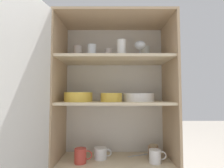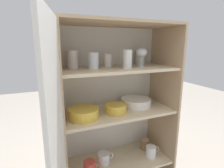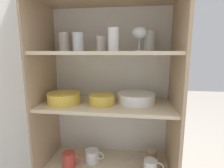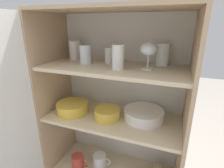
# 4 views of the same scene
# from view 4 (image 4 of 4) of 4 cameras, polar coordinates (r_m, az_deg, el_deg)

# --- Properties ---
(cupboard_back_panel) EXTENTS (0.88, 0.02, 1.35)m
(cupboard_back_panel) POSITION_cam_4_polar(r_m,az_deg,el_deg) (1.33, 3.21, -8.33)
(cupboard_back_panel) COLOR silver
(cupboard_back_panel) RESTS_ON ground_plane
(cupboard_side_left) EXTENTS (0.02, 0.41, 1.35)m
(cupboard_side_left) POSITION_cam_4_polar(r_m,az_deg,el_deg) (1.36, -17.20, -8.56)
(cupboard_side_left) COLOR tan
(cupboard_side_left) RESTS_ON ground_plane
(cupboard_side_right) EXTENTS (0.02, 0.41, 1.35)m
(cupboard_side_right) POSITION_cam_4_polar(r_m,az_deg,el_deg) (1.12, 22.17, -15.69)
(cupboard_side_right) COLOR tan
(cupboard_side_right) RESTS_ON ground_plane
(cupboard_top_panel) EXTENTS (0.88, 0.41, 0.02)m
(cupboard_top_panel) POSITION_cam_4_polar(r_m,az_deg,el_deg) (1.00, 0.26, 23.40)
(cupboard_top_panel) COLOR tan
(cupboard_top_panel) RESTS_ON cupboard_side_left
(shelf_board_middle) EXTENTS (0.84, 0.37, 0.02)m
(shelf_board_middle) POSITION_cam_4_polar(r_m,az_deg,el_deg) (1.15, 0.21, -11.12)
(shelf_board_middle) COLOR beige
(shelf_board_upper) EXTENTS (0.84, 0.37, 0.02)m
(shelf_board_upper) POSITION_cam_4_polar(r_m,az_deg,el_deg) (1.02, 0.24, 5.28)
(shelf_board_upper) COLOR beige
(cupboard_door) EXTENTS (0.11, 0.43, 1.35)m
(cupboard_door) POSITION_cam_4_polar(r_m,az_deg,el_deg) (1.15, -32.64, -16.29)
(cupboard_door) COLOR silver
(cupboard_door) RESTS_ON ground_plane
(tumbler_glass_0) EXTENTS (0.07, 0.07, 0.11)m
(tumbler_glass_0) POSITION_cam_4_polar(r_m,az_deg,el_deg) (1.09, -8.66, 9.52)
(tumbler_glass_0) COLOR white
(tumbler_glass_0) RESTS_ON shelf_board_upper
(tumbler_glass_1) EXTENTS (0.06, 0.06, 0.10)m
(tumbler_glass_1) POSITION_cam_4_polar(r_m,az_deg,el_deg) (1.10, -0.71, 9.33)
(tumbler_glass_1) COLOR silver
(tumbler_glass_1) RESTS_ON shelf_board_upper
(tumbler_glass_2) EXTENTS (0.07, 0.07, 0.13)m
(tumbler_glass_2) POSITION_cam_4_polar(r_m,az_deg,el_deg) (1.07, 16.21, 9.21)
(tumbler_glass_2) COLOR white
(tumbler_glass_2) RESTS_ON shelf_board_upper
(tumbler_glass_3) EXTENTS (0.07, 0.07, 0.13)m
(tumbler_glass_3) POSITION_cam_4_polar(r_m,az_deg,el_deg) (1.23, -12.02, 10.65)
(tumbler_glass_3) COLOR silver
(tumbler_glass_3) RESTS_ON shelf_board_upper
(tumbler_glass_4) EXTENTS (0.06, 0.06, 0.13)m
(tumbler_glass_4) POSITION_cam_4_polar(r_m,az_deg,el_deg) (0.94, 1.97, 8.74)
(tumbler_glass_4) COLOR white
(tumbler_glass_4) RESTS_ON shelf_board_upper
(wine_glass_0) EXTENTS (0.09, 0.09, 0.14)m
(wine_glass_0) POSITION_cam_4_polar(r_m,az_deg,el_deg) (0.95, 11.84, 10.90)
(wine_glass_0) COLOR white
(wine_glass_0) RESTS_ON shelf_board_upper
(plate_stack_white) EXTENTS (0.25, 0.25, 0.06)m
(plate_stack_white) POSITION_cam_4_polar(r_m,az_deg,el_deg) (1.13, 10.31, -9.73)
(plate_stack_white) COLOR white
(plate_stack_white) RESTS_ON shelf_board_middle
(mixing_bowl_large) EXTENTS (0.21, 0.21, 0.07)m
(mixing_bowl_large) POSITION_cam_4_polar(r_m,az_deg,el_deg) (1.21, -12.77, -7.37)
(mixing_bowl_large) COLOR gold
(mixing_bowl_large) RESTS_ON shelf_board_middle
(serving_bowl_small) EXTENTS (0.16, 0.16, 0.06)m
(serving_bowl_small) POSITION_cam_4_polar(r_m,az_deg,el_deg) (1.11, -1.58, -9.53)
(serving_bowl_small) COLOR gold
(serving_bowl_small) RESTS_ON shelf_board_middle
(coffee_mug_primary) EXTENTS (0.13, 0.09, 0.10)m
(coffee_mug_primary) POSITION_cam_4_polar(r_m,az_deg,el_deg) (1.42, -11.02, -23.58)
(coffee_mug_primary) COLOR #BC3D33
(coffee_mug_primary) RESTS_ON shelf_board_lower
(coffee_mug_extra_2) EXTENTS (0.14, 0.10, 0.09)m
(coffee_mug_extra_2) POSITION_cam_4_polar(r_m,az_deg,el_deg) (1.43, -3.98, -23.48)
(coffee_mug_extra_2) COLOR white
(coffee_mug_extra_2) RESTS_ON shelf_board_lower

